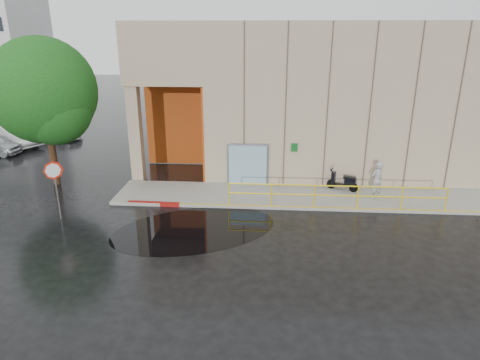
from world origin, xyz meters
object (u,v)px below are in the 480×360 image
object	(u,v)px
stop_sign	(54,177)
red_curb	(154,204)
car_c	(55,131)
car_b	(13,135)
scooter	(343,177)
person	(377,180)
tree_near	(46,95)

from	to	relation	value
stop_sign	red_curb	distance (m)	4.35
stop_sign	red_curb	size ratio (longest dim) A/B	1.07
stop_sign	car_c	distance (m)	15.24
car_b	scooter	bearing A→B (deg)	-80.34
red_curb	car_c	bearing A→B (deg)	131.30
person	scooter	world-z (taller)	person
person	car_c	bearing A→B (deg)	-59.99
scooter	car_b	size ratio (longest dim) A/B	0.34
scooter	red_curb	distance (m)	9.16
car_c	person	bearing A→B (deg)	-99.40
person	red_curb	xyz separation A→B (m)	(-10.22, -1.23, -0.95)
tree_near	stop_sign	bearing A→B (deg)	-63.54
scooter	red_curb	size ratio (longest dim) A/B	0.66
person	tree_near	size ratio (longest dim) A/B	0.24
scooter	red_curb	world-z (taller)	scooter
person	car_b	bearing A→B (deg)	-53.41
car_b	car_c	distance (m)	2.87
red_curb	tree_near	xyz separation A→B (m)	(-5.64, 2.43, 4.52)
scooter	car_c	distance (m)	21.54
scooter	car_b	bearing A→B (deg)	-175.72
red_curb	car_b	bearing A→B (deg)	141.74
scooter	tree_near	xyz separation A→B (m)	(-14.50, 0.22, 3.77)
scooter	car_b	world-z (taller)	car_b
car_c	tree_near	bearing A→B (deg)	-135.32
car_b	tree_near	size ratio (longest dim) A/B	0.64
car_b	tree_near	world-z (taller)	tree_near
person	car_c	distance (m)	23.20
red_curb	car_c	size ratio (longest dim) A/B	0.58
car_c	stop_sign	bearing A→B (deg)	-135.44
car_b	tree_near	xyz separation A→B (m)	(6.71, -7.31, 3.84)
person	car_b	distance (m)	24.11
tree_near	car_c	bearing A→B (deg)	116.86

